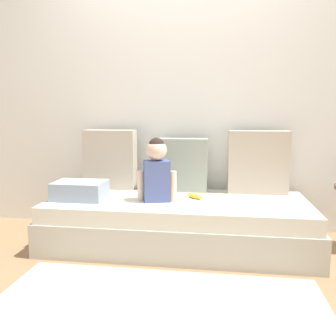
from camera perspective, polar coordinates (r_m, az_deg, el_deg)
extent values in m
plane|color=#93704C|center=(2.90, 1.54, -12.56)|extent=(12.00, 12.00, 0.00)
cube|color=white|center=(3.25, 2.79, 10.39)|extent=(5.30, 0.10, 2.29)
cube|color=beige|center=(2.85, 1.55, -10.15)|extent=(2.10, 0.85, 0.26)
cube|color=silver|center=(2.79, 1.57, -6.41)|extent=(2.03, 0.82, 0.13)
cube|color=#C1B29E|center=(3.18, -9.43, 1.39)|extent=(0.46, 0.16, 0.53)
cube|color=#99A393|center=(3.05, 2.30, 0.54)|extent=(0.44, 0.16, 0.46)
cube|color=#C1B29E|center=(3.05, 14.55, 0.93)|extent=(0.50, 0.16, 0.53)
cube|color=#4C5B93|center=(2.69, -1.86, -2.14)|extent=(0.23, 0.19, 0.32)
sphere|color=beige|center=(2.66, -1.89, 2.92)|extent=(0.16, 0.16, 0.16)
sphere|color=#2D231E|center=(2.65, -1.89, 3.69)|extent=(0.12, 0.12, 0.12)
cylinder|color=beige|center=(2.72, -4.48, -2.88)|extent=(0.06, 0.06, 0.24)
cylinder|color=beige|center=(2.68, 0.81, -3.04)|extent=(0.06, 0.06, 0.24)
ellipsoid|color=yellow|center=(2.80, 4.44, -4.61)|extent=(0.15, 0.15, 0.04)
cube|color=#8E9EB2|center=(2.85, -14.23, -3.57)|extent=(0.40, 0.28, 0.14)
cube|color=beige|center=(2.03, -1.96, -22.46)|extent=(1.89, 1.00, 0.01)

